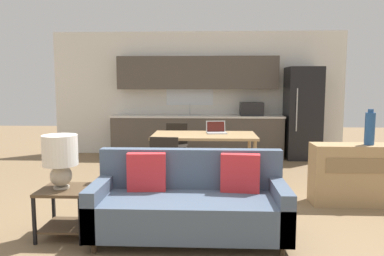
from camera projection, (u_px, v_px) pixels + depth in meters
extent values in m
plane|color=#7F6647|center=(184.00, 236.00, 3.85)|extent=(20.00, 20.00, 0.00)
cube|color=silver|center=(198.00, 94.00, 8.29)|extent=(6.40, 0.06, 2.70)
cube|color=white|center=(190.00, 81.00, 8.23)|extent=(1.03, 0.01, 1.07)
cube|color=#4C443D|center=(197.00, 137.00, 8.06)|extent=(3.61, 0.62, 0.86)
cube|color=silver|center=(197.00, 116.00, 8.01)|extent=(3.64, 0.65, 0.04)
cube|color=#B2B5B7|center=(189.00, 115.00, 7.96)|extent=(0.48, 0.36, 0.01)
cylinder|color=#B7BABC|center=(190.00, 109.00, 8.12)|extent=(0.02, 0.02, 0.24)
cube|color=#4C443D|center=(197.00, 73.00, 8.04)|extent=(3.43, 0.34, 0.70)
cube|color=black|center=(252.00, 109.00, 7.89)|extent=(0.48, 0.36, 0.28)
cube|color=black|center=(302.00, 113.00, 7.83)|extent=(0.69, 0.72, 1.91)
cylinder|color=silver|center=(297.00, 110.00, 7.45)|extent=(0.02, 0.02, 0.86)
cube|color=tan|center=(204.00, 136.00, 6.03)|extent=(1.66, 0.92, 0.04)
cylinder|color=tan|center=(153.00, 163.00, 5.71)|extent=(0.05, 0.05, 0.72)
cylinder|color=tan|center=(255.00, 164.00, 5.64)|extent=(0.05, 0.05, 0.72)
cylinder|color=tan|center=(160.00, 154.00, 6.51)|extent=(0.05, 0.05, 0.72)
cylinder|color=tan|center=(249.00, 154.00, 6.44)|extent=(0.05, 0.05, 0.72)
cylinder|color=#3D2D1E|center=(94.00, 247.00, 3.48)|extent=(0.05, 0.05, 0.10)
cylinder|color=#3D2D1E|center=(282.00, 251.00, 3.41)|extent=(0.05, 0.05, 0.10)
cylinder|color=#3D2D1E|center=(112.00, 222.00, 4.12)|extent=(0.05, 0.05, 0.10)
cylinder|color=#3D2D1E|center=(271.00, 225.00, 4.04)|extent=(0.05, 0.05, 0.10)
cube|color=#47566B|center=(189.00, 214.00, 3.74)|extent=(1.94, 0.80, 0.35)
cube|color=#47566B|center=(191.00, 184.00, 4.04)|extent=(1.94, 0.14, 0.77)
cube|color=#47566B|center=(100.00, 206.00, 3.77)|extent=(0.14, 0.80, 0.49)
cube|color=#47566B|center=(280.00, 208.00, 3.69)|extent=(0.14, 0.80, 0.49)
cube|color=red|center=(147.00, 172.00, 3.91)|extent=(0.41, 0.15, 0.40)
cube|color=red|center=(240.00, 173.00, 3.87)|extent=(0.41, 0.16, 0.40)
cube|color=brown|center=(65.00, 190.00, 3.82)|extent=(0.50, 0.50, 0.03)
cube|color=brown|center=(67.00, 225.00, 3.86)|extent=(0.45, 0.45, 0.02)
cube|color=black|center=(34.00, 221.00, 3.63)|extent=(0.03, 0.03, 0.47)
cube|color=black|center=(80.00, 222.00, 3.61)|extent=(0.03, 0.03, 0.47)
cube|color=black|center=(54.00, 206.00, 4.08)|extent=(0.03, 0.03, 0.47)
cube|color=black|center=(95.00, 207.00, 4.06)|extent=(0.03, 0.03, 0.47)
cylinder|color=#B2A893|center=(62.00, 187.00, 3.82)|extent=(0.16, 0.16, 0.02)
sphere|color=#B2A893|center=(61.00, 176.00, 3.81)|extent=(0.22, 0.22, 0.22)
cylinder|color=white|center=(60.00, 150.00, 3.78)|extent=(0.35, 0.35, 0.31)
cube|color=tan|center=(357.00, 174.00, 4.86)|extent=(1.16, 0.39, 0.79)
cube|color=olive|center=(364.00, 166.00, 4.64)|extent=(0.93, 0.01, 0.19)
cylinder|color=#234C84|center=(370.00, 129.00, 4.76)|extent=(0.12, 0.12, 0.41)
cylinder|color=#234C84|center=(371.00, 111.00, 4.73)|extent=(0.07, 0.07, 0.05)
cube|color=black|center=(176.00, 146.00, 6.85)|extent=(0.43, 0.43, 0.04)
cube|color=black|center=(177.00, 133.00, 7.02)|extent=(0.40, 0.04, 0.39)
cylinder|color=black|center=(165.00, 160.00, 6.72)|extent=(0.03, 0.03, 0.41)
cylinder|color=black|center=(184.00, 160.00, 6.70)|extent=(0.03, 0.03, 0.41)
cylinder|color=black|center=(168.00, 156.00, 7.06)|extent=(0.03, 0.03, 0.41)
cylinder|color=black|center=(186.00, 157.00, 7.04)|extent=(0.03, 0.03, 0.41)
cube|color=black|center=(167.00, 163.00, 5.39)|extent=(0.45, 0.45, 0.04)
cube|color=black|center=(164.00, 151.00, 5.17)|extent=(0.40, 0.06, 0.39)
cylinder|color=black|center=(180.00, 176.00, 5.56)|extent=(0.03, 0.03, 0.41)
cylinder|color=black|center=(158.00, 175.00, 5.60)|extent=(0.03, 0.03, 0.41)
cylinder|color=black|center=(177.00, 182.00, 5.23)|extent=(0.03, 0.03, 0.41)
cylinder|color=black|center=(153.00, 181.00, 5.27)|extent=(0.03, 0.03, 0.41)
cube|color=#B7BABC|center=(217.00, 133.00, 6.12)|extent=(0.34, 0.26, 0.02)
cube|color=#B7BABC|center=(216.00, 127.00, 6.23)|extent=(0.32, 0.09, 0.20)
cube|color=#4C1914|center=(216.00, 127.00, 6.22)|extent=(0.29, 0.07, 0.17)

